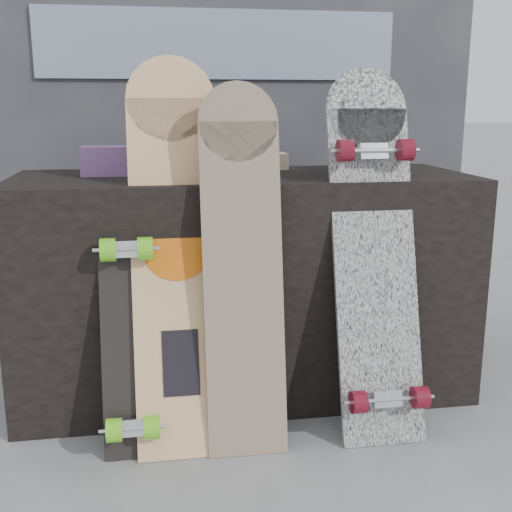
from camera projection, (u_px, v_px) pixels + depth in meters
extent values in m
plane|color=slate|center=(268.00, 454.00, 1.96)|extent=(60.00, 60.00, 0.00)
cube|color=black|center=(244.00, 284.00, 2.35)|extent=(1.60, 0.60, 0.80)
cube|color=#323136|center=(217.00, 91.00, 3.00)|extent=(2.40, 0.20, 2.20)
cube|color=navy|center=(219.00, 44.00, 2.85)|extent=(1.60, 0.02, 0.30)
cube|color=#563368|center=(108.00, 161.00, 2.24)|extent=(0.18, 0.12, 0.10)
cube|color=#563368|center=(361.00, 155.00, 2.36)|extent=(0.14, 0.14, 0.12)
cube|color=#D1B78C|center=(258.00, 161.00, 2.44)|extent=(0.22, 0.10, 0.06)
cube|color=beige|center=(177.00, 276.00, 1.97)|extent=(0.28, 0.34, 1.06)
cylinder|color=beige|center=(170.00, 99.00, 2.00)|extent=(0.28, 0.10, 0.27)
cylinder|color=orange|center=(176.00, 247.00, 1.97)|extent=(0.21, 0.06, 0.20)
cube|color=black|center=(181.00, 363.00, 1.94)|extent=(0.11, 0.06, 0.19)
cube|color=beige|center=(243.00, 290.00, 1.94)|extent=(0.24, 0.21, 1.00)
cylinder|color=beige|center=(238.00, 122.00, 1.91)|extent=(0.24, 0.06, 0.24)
cube|color=white|center=(375.00, 274.00, 2.05)|extent=(0.27, 0.32, 1.03)
cylinder|color=white|center=(366.00, 109.00, 2.07)|extent=(0.27, 0.09, 0.26)
cube|color=silver|center=(387.00, 399.00, 1.98)|extent=(0.09, 0.04, 0.06)
cylinder|color=#5D0D1A|center=(358.00, 402.00, 1.95)|extent=(0.05, 0.07, 0.07)
cylinder|color=#5D0D1A|center=(420.00, 397.00, 1.98)|extent=(0.05, 0.07, 0.07)
cube|color=silver|center=(373.00, 152.00, 2.02)|extent=(0.09, 0.04, 0.06)
cylinder|color=#5D0D1A|center=(345.00, 151.00, 1.99)|extent=(0.05, 0.07, 0.07)
cylinder|color=#5D0D1A|center=(405.00, 150.00, 2.02)|extent=(0.05, 0.07, 0.07)
cube|color=black|center=(131.00, 337.00, 1.95)|extent=(0.18, 0.22, 0.71)
cylinder|color=black|center=(126.00, 217.00, 1.97)|extent=(0.18, 0.06, 0.18)
cube|color=silver|center=(133.00, 427.00, 1.90)|extent=(0.09, 0.04, 0.06)
cylinder|color=#65CD1D|center=(114.00, 430.00, 1.87)|extent=(0.05, 0.07, 0.07)
cylinder|color=#65CD1D|center=(152.00, 427.00, 1.89)|extent=(0.05, 0.07, 0.07)
cube|color=silver|center=(127.00, 250.00, 1.92)|extent=(0.09, 0.04, 0.06)
cylinder|color=#65CD1D|center=(108.00, 250.00, 1.89)|extent=(0.05, 0.07, 0.07)
cylinder|color=#65CD1D|center=(145.00, 249.00, 1.91)|extent=(0.05, 0.07, 0.07)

